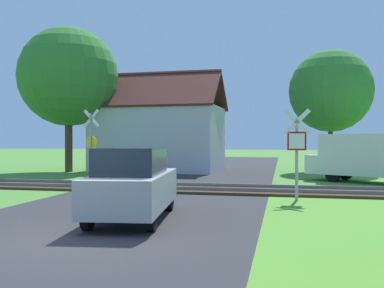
{
  "coord_description": "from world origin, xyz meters",
  "views": [
    {
      "loc": [
        4.17,
        -7.57,
        1.96
      ],
      "look_at": [
        0.5,
        9.72,
        1.8
      ],
      "focal_mm": 40.0,
      "sensor_mm": 36.0,
      "label": 1
    }
  ],
  "objects_px": {
    "tree_left": "(69,77)",
    "tree_right": "(331,91)",
    "parked_car": "(133,183)",
    "stop_sign_near": "(297,147)",
    "mail_truck": "(366,156)",
    "house": "(159,136)",
    "crossing_sign_far": "(91,140)"
  },
  "relations": [
    {
      "from": "stop_sign_near",
      "to": "house",
      "type": "height_order",
      "value": "house"
    },
    {
      "from": "stop_sign_near",
      "to": "mail_truck",
      "type": "distance_m",
      "value": 7.53
    },
    {
      "from": "tree_right",
      "to": "parked_car",
      "type": "bearing_deg",
      "value": -110.15
    },
    {
      "from": "stop_sign_near",
      "to": "parked_car",
      "type": "height_order",
      "value": "stop_sign_near"
    },
    {
      "from": "stop_sign_near",
      "to": "crossing_sign_far",
      "type": "height_order",
      "value": "crossing_sign_far"
    },
    {
      "from": "stop_sign_near",
      "to": "house",
      "type": "bearing_deg",
      "value": -55.65
    },
    {
      "from": "mail_truck",
      "to": "parked_car",
      "type": "distance_m",
      "value": 13.23
    },
    {
      "from": "crossing_sign_far",
      "to": "parked_car",
      "type": "height_order",
      "value": "crossing_sign_far"
    },
    {
      "from": "stop_sign_near",
      "to": "mail_truck",
      "type": "relative_size",
      "value": 0.58
    },
    {
      "from": "stop_sign_near",
      "to": "mail_truck",
      "type": "height_order",
      "value": "stop_sign_near"
    },
    {
      "from": "mail_truck",
      "to": "parked_car",
      "type": "xyz_separation_m",
      "value": [
        -7.37,
        -10.98,
        -0.34
      ]
    },
    {
      "from": "house",
      "to": "mail_truck",
      "type": "bearing_deg",
      "value": -23.75
    },
    {
      "from": "stop_sign_near",
      "to": "tree_left",
      "type": "relative_size",
      "value": 0.33
    },
    {
      "from": "house",
      "to": "tree_right",
      "type": "bearing_deg",
      "value": 8.22
    },
    {
      "from": "crossing_sign_far",
      "to": "tree_right",
      "type": "xyz_separation_m",
      "value": [
        12.01,
        8.43,
        3.05
      ]
    },
    {
      "from": "stop_sign_near",
      "to": "tree_left",
      "type": "xyz_separation_m",
      "value": [
        -13.41,
        10.05,
        4.13
      ]
    },
    {
      "from": "stop_sign_near",
      "to": "house",
      "type": "xyz_separation_m",
      "value": [
        -8.22,
        12.27,
        0.49
      ]
    },
    {
      "from": "house",
      "to": "mail_truck",
      "type": "height_order",
      "value": "house"
    },
    {
      "from": "parked_car",
      "to": "tree_left",
      "type": "bearing_deg",
      "value": 116.19
    },
    {
      "from": "crossing_sign_far",
      "to": "tree_left",
      "type": "bearing_deg",
      "value": 138.05
    },
    {
      "from": "crossing_sign_far",
      "to": "parked_car",
      "type": "xyz_separation_m",
      "value": [
        5.51,
        -9.28,
        -1.06
      ]
    },
    {
      "from": "crossing_sign_far",
      "to": "tree_right",
      "type": "bearing_deg",
      "value": 45.61
    },
    {
      "from": "house",
      "to": "tree_left",
      "type": "xyz_separation_m",
      "value": [
        -5.19,
        -2.23,
        3.65
      ]
    },
    {
      "from": "stop_sign_near",
      "to": "tree_right",
      "type": "xyz_separation_m",
      "value": [
        2.45,
        13.46,
        3.27
      ]
    },
    {
      "from": "tree_right",
      "to": "mail_truck",
      "type": "xyz_separation_m",
      "value": [
        0.87,
        -6.73,
        -3.77
      ]
    },
    {
      "from": "crossing_sign_far",
      "to": "house",
      "type": "xyz_separation_m",
      "value": [
        1.34,
        7.24,
        0.26
      ]
    },
    {
      "from": "tree_left",
      "to": "crossing_sign_far",
      "type": "bearing_deg",
      "value": -52.49
    },
    {
      "from": "crossing_sign_far",
      "to": "tree_right",
      "type": "distance_m",
      "value": 14.99
    },
    {
      "from": "stop_sign_near",
      "to": "house",
      "type": "distance_m",
      "value": 14.78
    },
    {
      "from": "house",
      "to": "stop_sign_near",
      "type": "bearing_deg",
      "value": -54.33
    },
    {
      "from": "tree_left",
      "to": "tree_right",
      "type": "xyz_separation_m",
      "value": [
        15.86,
        3.42,
        -0.86
      ]
    },
    {
      "from": "parked_car",
      "to": "mail_truck",
      "type": "bearing_deg",
      "value": 49.09
    }
  ]
}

